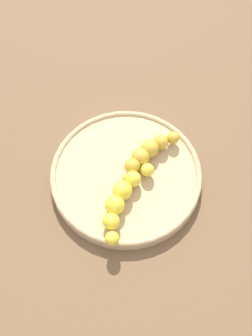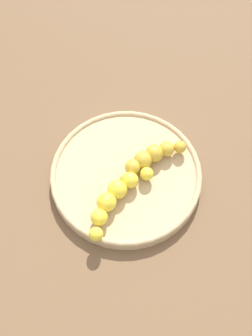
# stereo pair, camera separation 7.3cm
# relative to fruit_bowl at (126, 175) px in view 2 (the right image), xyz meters

# --- Properties ---
(ground_plane) EXTENTS (2.40, 2.40, 0.00)m
(ground_plane) POSITION_rel_fruit_bowl_xyz_m (0.00, 0.00, -0.01)
(ground_plane) COLOR brown
(fruit_bowl) EXTENTS (0.26, 0.26, 0.02)m
(fruit_bowl) POSITION_rel_fruit_bowl_xyz_m (0.00, 0.00, 0.00)
(fruit_bowl) COLOR tan
(fruit_bowl) RESTS_ON ground_plane
(banana_yellow) EXTENTS (0.10, 0.13, 0.03)m
(banana_yellow) POSITION_rel_fruit_bowl_xyz_m (0.04, -0.03, 0.02)
(banana_yellow) COLOR yellow
(banana_yellow) RESTS_ON fruit_bowl
(banana_spotted) EXTENTS (0.06, 0.13, 0.03)m
(banana_spotted) POSITION_rel_fruit_bowl_xyz_m (-0.01, 0.04, 0.02)
(banana_spotted) COLOR gold
(banana_spotted) RESTS_ON fruit_bowl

